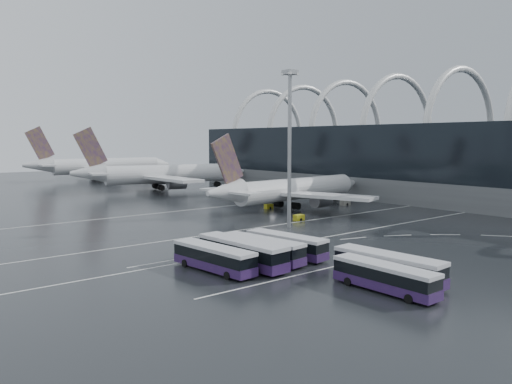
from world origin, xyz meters
TOP-DOWN VIEW (x-y plane):
  - ground at (0.00, 0.00)m, footprint 420.00×420.00m
  - terminal at (61.56, 19.84)m, footprint 42.00×160.00m
  - lane_marking_near at (0.00, -2.00)m, footprint 120.00×0.25m
  - lane_marking_mid at (0.00, 12.00)m, footprint 120.00×0.25m
  - lane_marking_far at (0.00, 40.00)m, footprint 120.00×0.25m
  - bus_bay_line_south at (-24.00, -16.00)m, footprint 28.00×0.25m
  - bus_bay_line_north at (-24.00, 0.00)m, footprint 28.00×0.25m
  - airliner_main at (15.16, 27.18)m, footprint 51.33×44.80m
  - airliner_gate_b at (12.50, 84.63)m, footprint 57.28×50.75m
  - airliner_gate_c at (13.51, 139.03)m, footprint 59.55×54.84m
  - bus_row_near_a at (-30.28, -8.17)m, footprint 4.11×12.96m
  - bus_row_near_b at (-26.20, -8.57)m, footprint 4.15×14.21m
  - bus_row_near_c at (-22.53, -8.15)m, footprint 4.60×13.06m
  - bus_row_near_d at (-18.15, -8.04)m, footprint 4.54×12.84m
  - bus_row_far_b at (-20.86, -26.52)m, footprint 2.94×12.16m
  - bus_row_far_c at (-17.48, -24.50)m, footprint 3.83×13.42m
  - floodlight_mast at (-2.02, 8.80)m, footprint 2.19×2.19m
  - gse_cart_belly_c at (4.80, 13.26)m, footprint 2.14×1.26m
  - gse_cart_belly_d at (29.83, 22.88)m, footprint 2.44×1.44m
  - gse_cart_belly_e at (11.22, 30.14)m, footprint 2.00×1.18m

SIDE VIEW (x-z plane):
  - ground at x=0.00m, z-range 0.00..0.00m
  - lane_marking_near at x=0.00m, z-range 0.00..0.01m
  - lane_marking_mid at x=0.00m, z-range 0.00..0.01m
  - lane_marking_far at x=0.00m, z-range 0.00..0.01m
  - bus_bay_line_south at x=-24.00m, z-range 0.00..0.01m
  - bus_bay_line_north at x=-24.00m, z-range 0.00..0.01m
  - gse_cart_belly_e at x=11.22m, z-range 0.00..1.09m
  - gse_cart_belly_c at x=4.80m, z-range 0.00..1.16m
  - gse_cart_belly_d at x=29.83m, z-range 0.00..1.33m
  - bus_row_far_b at x=-20.86m, z-range 0.15..3.14m
  - bus_row_near_d at x=-18.15m, z-range 0.15..3.25m
  - bus_row_near_a at x=-30.28m, z-range 0.16..3.29m
  - bus_row_near_c at x=-22.53m, z-range 0.16..3.30m
  - bus_row_far_c at x=-17.48m, z-range 0.16..3.42m
  - bus_row_near_b at x=-26.20m, z-range 0.17..3.62m
  - airliner_main at x=15.16m, z-range -4.34..13.04m
  - airliner_gate_b at x=12.50m, z-range -4.99..14.97m
  - airliner_gate_c at x=13.51m, z-range -5.30..15.91m
  - terminal at x=61.56m, z-range -6.58..28.32m
  - floodlight_mast at x=-2.02m, z-range 3.68..32.20m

